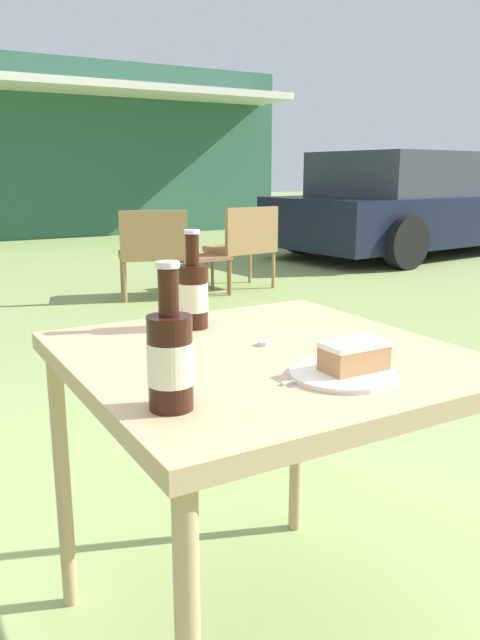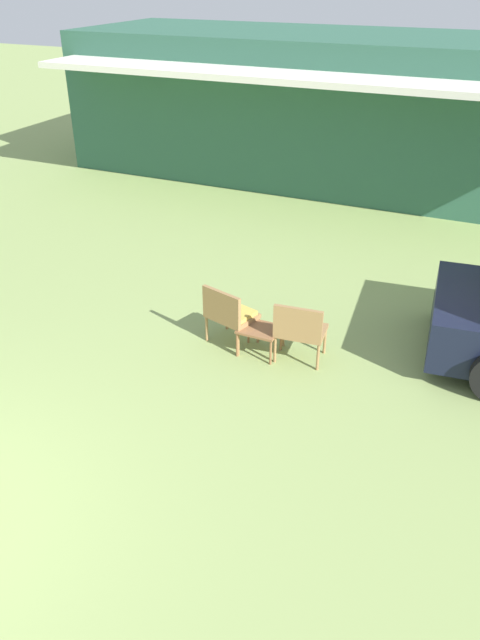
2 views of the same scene
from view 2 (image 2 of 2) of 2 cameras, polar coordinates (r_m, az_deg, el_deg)
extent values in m
cube|color=#2D5B47|center=(14.82, 9.09, 18.60)|extent=(11.82, 3.87, 3.04)
cube|color=silver|center=(12.26, 5.92, 21.11)|extent=(11.22, 1.20, 0.12)
cylinder|color=#9E7547|center=(8.10, 1.66, -0.95)|extent=(0.04, 0.04, 0.36)
cylinder|color=#9E7547|center=(8.41, -1.21, 0.28)|extent=(0.04, 0.04, 0.36)
cylinder|color=#9E7547|center=(7.84, -0.17, -2.09)|extent=(0.04, 0.04, 0.36)
cylinder|color=#9E7547|center=(8.15, -3.07, -0.78)|extent=(0.04, 0.04, 0.36)
cube|color=#9E7547|center=(8.02, -0.72, 0.44)|extent=(0.70, 0.60, 0.06)
cube|color=#9E7547|center=(7.77, -1.71, 1.32)|extent=(0.59, 0.21, 0.39)
cube|color=gold|center=(7.99, -0.72, 0.78)|extent=(0.62, 0.52, 0.05)
cylinder|color=#9E7547|center=(7.95, 7.76, -1.89)|extent=(0.04, 0.04, 0.36)
cylinder|color=#9E7547|center=(8.05, 3.99, -1.25)|extent=(0.04, 0.04, 0.36)
cylinder|color=#9E7547|center=(7.62, 7.13, -3.39)|extent=(0.04, 0.04, 0.36)
cylinder|color=#9E7547|center=(7.72, 3.21, -2.71)|extent=(0.04, 0.04, 0.36)
cube|color=#9E7547|center=(7.72, 5.60, -0.96)|extent=(0.64, 0.51, 0.06)
cube|color=#9E7547|center=(7.44, 5.31, -0.24)|extent=(0.60, 0.11, 0.39)
cube|color=brown|center=(7.80, 1.79, -0.86)|extent=(0.50, 0.41, 0.03)
cylinder|color=brown|center=(7.83, -0.26, -2.28)|extent=(0.03, 0.03, 0.34)
cylinder|color=brown|center=(7.68, 2.81, -3.01)|extent=(0.03, 0.03, 0.34)
cylinder|color=brown|center=(8.11, 0.79, -1.04)|extent=(0.03, 0.03, 0.34)
cylinder|color=brown|center=(7.96, 3.77, -1.73)|extent=(0.03, 0.03, 0.34)
camera|label=1|loc=(6.09, -45.79, -12.32)|focal=35.00mm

